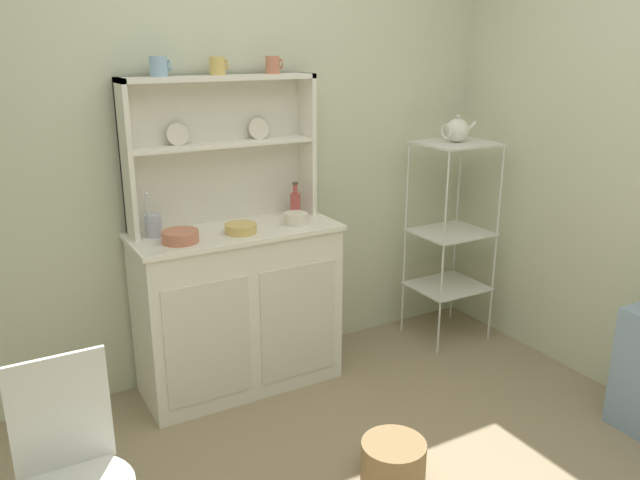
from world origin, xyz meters
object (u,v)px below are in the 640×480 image
object	(u,v)px
hutch_cabinet	(238,307)
porcelain_teapot	(457,130)
floor_basket	(393,460)
cup_sky_0	(159,66)
hutch_shelf_unit	(219,139)
bakers_rack	(451,220)
wire_chair	(69,463)
jam_bottle	(295,203)
bowl_mixing_large	(180,236)
utensil_jar	(153,225)

from	to	relation	value
hutch_cabinet	porcelain_teapot	bearing A→B (deg)	-3.53
floor_basket	cup_sky_0	size ratio (longest dim) A/B	2.86
porcelain_teapot	floor_basket	bearing A→B (deg)	-138.71
hutch_shelf_unit	bakers_rack	distance (m)	1.48
hutch_shelf_unit	porcelain_teapot	xyz separation A→B (m)	(1.35, -0.25, -0.02)
hutch_shelf_unit	cup_sky_0	world-z (taller)	cup_sky_0
bakers_rack	wire_chair	size ratio (longest dim) A/B	1.43
bakers_rack	floor_basket	xyz separation A→B (m)	(-1.10, -0.96, -0.67)
floor_basket	cup_sky_0	distance (m)	2.04
floor_basket	jam_bottle	world-z (taller)	jam_bottle
hutch_cabinet	bowl_mixing_large	xyz separation A→B (m)	(-0.31, -0.07, 0.45)
floor_basket	hutch_shelf_unit	bearing A→B (deg)	101.70
bakers_rack	porcelain_teapot	bearing A→B (deg)	180.00
hutch_shelf_unit	hutch_cabinet	bearing A→B (deg)	-90.00
wire_chair	cup_sky_0	size ratio (longest dim) A/B	8.83
cup_sky_0	floor_basket	bearing A→B (deg)	-65.07
floor_basket	bowl_mixing_large	size ratio (longest dim) A/B	1.59
floor_basket	jam_bottle	xyz separation A→B (m)	(0.14, 1.13, 0.86)
bakers_rack	porcelain_teapot	xyz separation A→B (m)	(-0.00, 0.00, 0.54)
cup_sky_0	wire_chair	bearing A→B (deg)	-121.35
jam_bottle	utensil_jar	size ratio (longest dim) A/B	0.83
cup_sky_0	hutch_shelf_unit	bearing A→B (deg)	8.21
bowl_mixing_large	floor_basket	bearing A→B (deg)	-60.22
bakers_rack	cup_sky_0	xyz separation A→B (m)	(-1.64, 0.21, 0.91)
hutch_cabinet	bakers_rack	distance (m)	1.39
bowl_mixing_large	porcelain_teapot	size ratio (longest dim) A/B	0.77
wire_chair	cup_sky_0	xyz separation A→B (m)	(0.70, 1.15, 1.14)
floor_basket	bowl_mixing_large	world-z (taller)	bowl_mixing_large
bakers_rack	wire_chair	xyz separation A→B (m)	(-2.34, -0.94, -0.23)
utensil_jar	porcelain_teapot	distance (m)	1.78
bakers_rack	floor_basket	world-z (taller)	bakers_rack
bakers_rack	bowl_mixing_large	xyz separation A→B (m)	(-1.65, 0.01, 0.15)
utensil_jar	bakers_rack	bearing A→B (deg)	-5.30
utensil_jar	wire_chair	bearing A→B (deg)	-118.68
wire_chair	floor_basket	distance (m)	1.32
jam_bottle	porcelain_teapot	bearing A→B (deg)	-10.01
hutch_cabinet	wire_chair	world-z (taller)	hutch_cabinet
wire_chair	jam_bottle	size ratio (longest dim) A/B	4.64
hutch_shelf_unit	jam_bottle	size ratio (longest dim) A/B	5.34
wire_chair	jam_bottle	bearing A→B (deg)	32.21
cup_sky_0	porcelain_teapot	bearing A→B (deg)	-7.14
wire_chair	jam_bottle	distance (m)	1.82
jam_bottle	bowl_mixing_large	bearing A→B (deg)	-167.04
hutch_cabinet	bakers_rack	bearing A→B (deg)	-3.52
floor_basket	bowl_mixing_large	distance (m)	1.39
jam_bottle	porcelain_teapot	distance (m)	1.03
hutch_shelf_unit	cup_sky_0	distance (m)	0.47
hutch_shelf_unit	wire_chair	world-z (taller)	hutch_shelf_unit
floor_basket	utensil_jar	xyz separation A→B (m)	(-0.64, 1.12, 0.84)
cup_sky_0	porcelain_teapot	xyz separation A→B (m)	(1.64, -0.21, -0.38)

